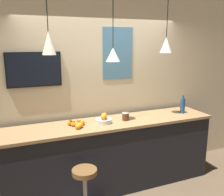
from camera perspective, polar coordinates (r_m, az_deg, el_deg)
name	(u,v)px	position (r m, az deg, el deg)	size (l,w,h in m)	color
back_wall	(102,88)	(3.91, -2.41, 2.26)	(8.00, 0.06, 2.90)	beige
service_counter	(112,154)	(3.81, 0.00, -12.78)	(3.11, 0.64, 1.03)	black
bar_stool	(85,189)	(3.22, -6.20, -19.95)	(0.38, 0.38, 0.68)	#B7B7BC
fruit_bowl	(104,119)	(3.53, -1.89, -4.88)	(0.23, 0.23, 0.15)	beige
orange_pile	(77,124)	(3.44, -8.04, -5.87)	(0.23, 0.27, 0.08)	orange
juice_bottle	(183,105)	(4.18, 15.86, -1.65)	(0.07, 0.07, 0.30)	navy
spread_jar	(126,116)	(3.67, 3.12, -4.21)	(0.10, 0.10, 0.12)	#562D19
pendant_lamp_left	(49,43)	(3.18, -14.28, 12.08)	(0.17, 0.17, 0.80)	black
pendant_lamp_middle	(113,54)	(3.41, 0.23, 9.97)	(0.19, 0.19, 0.91)	black
pendant_lamp_right	(166,45)	(3.81, 12.27, 11.81)	(0.18, 0.18, 0.80)	black
mounted_tv	(34,70)	(3.59, -17.39, 6.22)	(0.74, 0.04, 0.48)	black
wall_poster	(118,53)	(3.91, 1.34, 10.15)	(0.50, 0.01, 0.79)	teal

